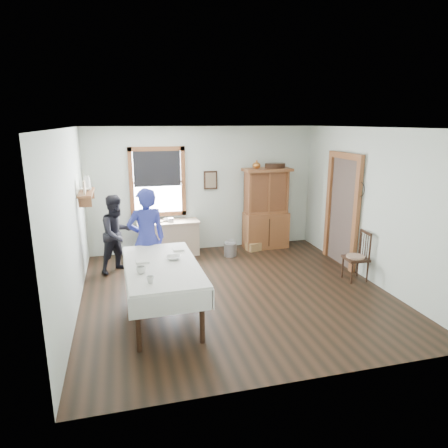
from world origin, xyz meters
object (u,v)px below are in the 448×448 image
Objects in this scene: work_counter at (169,238)px; china_hutch at (266,209)px; wicker_basket at (254,246)px; figure_dark at (118,237)px; pail at (230,249)px; woman_blue at (147,243)px; spindle_chair at (356,256)px; dining_table at (163,290)px.

china_hutch is at bearing -1.32° from work_counter.
wicker_basket is 0.23× the size of figure_dark.
figure_dark reaches higher than work_counter.
woman_blue is at bearing -144.57° from pail.
woman_blue is at bearing 174.96° from spindle_chair.
dining_table is (-2.62, -2.77, -0.50)m from china_hutch.
pail is (1.67, 2.37, -0.26)m from dining_table.
figure_dark reaches higher than pail.
work_counter is at bearing -117.08° from woman_blue.
figure_dark is (-0.49, 0.97, -0.12)m from woman_blue.
woman_blue is at bearing -99.14° from figure_dark.
wicker_basket is at bearing -156.82° from woman_blue.
dining_table is 3.54m from spindle_chair.
spindle_chair is at bearing -45.47° from pail.
china_hutch reaches higher than spindle_chair.
wicker_basket is (2.29, 2.60, -0.31)m from dining_table.
spindle_chair is 0.56× the size of woman_blue.
figure_dark is at bearing -169.29° from wicker_basket.
china_hutch is 6.27× the size of pail.
spindle_chair reaches higher than dining_table.
china_hutch reaches higher than wicker_basket.
pail is at bearing 138.34° from spindle_chair.
pail is at bearing 54.78° from dining_table.
pail reaches higher than wicker_basket.
woman_blue reaches higher than work_counter.
china_hutch reaches higher than pail.
work_counter is 0.64× the size of dining_table.
pail is 2.32m from woman_blue.
wicker_basket is at bearing -24.99° from figure_dark.
figure_dark is (-4.12, 1.54, 0.23)m from spindle_chair.
work_counter is 1.90m from wicker_basket.
woman_blue is (-2.76, -1.69, -0.09)m from china_hutch.
wicker_basket is (1.87, -0.17, -0.28)m from work_counter.
spindle_chair is at bearing -56.15° from figure_dark.
dining_table is 1.16m from woman_blue.
work_counter is 2.81m from dining_table.
spindle_chair reaches higher than pail.
dining_table is 6.47× the size of wicker_basket.
spindle_chair is (0.88, -2.25, -0.45)m from china_hutch.
work_counter is at bearing 147.56° from spindle_chair.
pail is (-1.83, 1.86, -0.31)m from spindle_chair.
woman_blue is at bearing -147.90° from wicker_basket.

